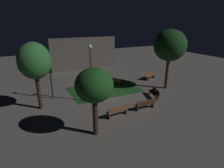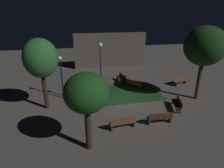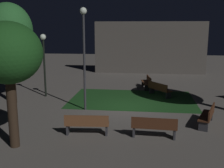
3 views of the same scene
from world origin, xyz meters
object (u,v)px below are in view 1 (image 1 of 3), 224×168
at_px(bench_lawn_edge, 145,104).
at_px(bench_by_lamp, 150,76).
at_px(bench_front_right, 101,77).
at_px(tree_right_canopy, 94,86).
at_px(lamp_post_near_wall, 91,65).
at_px(bench_near_trees, 155,92).
at_px(lamp_post_path_center, 50,72).
at_px(tree_back_right, 34,61).
at_px(tree_lawn_side, 170,46).
at_px(bench_front_left, 114,81).
at_px(bench_corner, 118,111).

height_order(bench_lawn_edge, bench_by_lamp, same).
distance_m(bench_front_right, tree_right_canopy, 11.91).
bearing_deg(lamp_post_near_wall, bench_by_lamp, 19.13).
bearing_deg(bench_near_trees, bench_by_lamp, 56.02).
relative_size(lamp_post_near_wall, lamp_post_path_center, 1.35).
xyz_separation_m(bench_near_trees, tree_back_right, (-10.41, 2.58, 3.66)).
relative_size(bench_near_trees, tree_lawn_side, 0.29).
distance_m(bench_front_left, tree_lawn_side, 7.40).
relative_size(tree_back_right, tree_lawn_side, 0.88).
distance_m(bench_lawn_edge, tree_lawn_side, 7.46).
height_order(bench_lawn_edge, bench_front_right, same).
bearing_deg(bench_corner, bench_front_right, 74.49).
distance_m(bench_front_right, bench_near_trees, 7.79).
height_order(bench_near_trees, tree_right_canopy, tree_right_canopy).
height_order(bench_front_right, bench_by_lamp, same).
relative_size(bench_corner, lamp_post_path_center, 0.47).
relative_size(bench_corner, bench_lawn_edge, 1.01).
relative_size(bench_front_right, tree_lawn_side, 0.29).
xyz_separation_m(tree_lawn_side, lamp_post_path_center, (-11.91, 2.87, -2.04)).
bearing_deg(bench_by_lamp, bench_corner, -141.86).
relative_size(bench_lawn_edge, bench_front_right, 0.98).
height_order(bench_lawn_edge, tree_right_canopy, tree_right_canopy).
bearing_deg(tree_back_right, lamp_post_near_wall, -10.82).
distance_m(bench_near_trees, tree_lawn_side, 5.31).
bearing_deg(bench_front_right, bench_front_left, -70.75).
distance_m(tree_right_canopy, tree_lawn_side, 11.41).
relative_size(bench_corner, bench_by_lamp, 0.99).
bearing_deg(bench_front_right, bench_corner, -105.51).
distance_m(bench_corner, bench_near_trees, 5.44).
distance_m(bench_lawn_edge, tree_right_canopy, 6.09).
relative_size(bench_corner, bench_front_right, 0.99).
xyz_separation_m(bench_lawn_edge, tree_right_canopy, (-5.15, -1.39, 2.94)).
distance_m(bench_near_trees, tree_back_right, 11.33).
distance_m(bench_lawn_edge, bench_by_lamp, 8.85).
height_order(bench_corner, bench_near_trees, same).
height_order(tree_lawn_side, lamp_post_near_wall, tree_lawn_side).
distance_m(bench_lawn_edge, bench_front_right, 9.04).
bearing_deg(bench_lawn_edge, lamp_post_path_center, 138.09).
relative_size(bench_front_left, bench_by_lamp, 0.93).
xyz_separation_m(tree_lawn_side, lamp_post_near_wall, (-8.79, 0.34, -1.23)).
relative_size(bench_lawn_edge, tree_right_canopy, 0.40).
distance_m(bench_front_left, bench_by_lamp, 5.26).
xyz_separation_m(bench_front_left, tree_right_canopy, (-5.69, -8.28, 2.94)).
bearing_deg(bench_front_right, bench_by_lamp, -21.41).
relative_size(bench_front_left, lamp_post_path_center, 0.44).
distance_m(bench_front_right, tree_back_right, 9.80).
xyz_separation_m(bench_near_trees, lamp_post_path_center, (-9.10, 4.26, 2.25)).
xyz_separation_m(bench_near_trees, tree_right_canopy, (-7.59, -3.10, 2.94)).
bearing_deg(tree_lawn_side, bench_front_right, 132.62).
distance_m(bench_front_left, lamp_post_path_center, 7.60).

